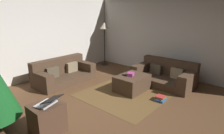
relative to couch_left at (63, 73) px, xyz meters
name	(u,v)px	position (x,y,z in m)	size (l,w,h in m)	color
ground_plane	(110,111)	(-0.38, -2.25, -0.27)	(6.40, 6.40, 0.00)	brown
rear_partition	(33,38)	(-0.38, 0.89, 1.03)	(6.40, 0.12, 2.60)	silver
corner_partition	(176,36)	(2.76, -2.25, 1.03)	(0.12, 6.40, 2.60)	silver
couch_left	(63,73)	(0.00, 0.00, 0.00)	(1.80, 0.93, 0.71)	#473323
couch_right	(165,75)	(1.88, -2.39, 0.00)	(0.97, 1.68, 0.70)	#473323
ottoman	(132,83)	(0.82, -1.96, -0.06)	(0.88, 0.66, 0.42)	#473323
gift_box	(131,74)	(0.78, -1.93, 0.19)	(0.22, 0.15, 0.09)	#B23F8C
tv_remote	(125,75)	(0.70, -1.81, 0.16)	(0.05, 0.16, 0.02)	black
side_table	(47,119)	(-1.64, -1.94, 0.00)	(0.52, 0.44, 0.54)	#4C3323
laptop	(48,102)	(-1.62, -2.00, 0.32)	(0.44, 0.46, 0.17)	silver
book_stack	(160,98)	(0.77, -2.83, -0.21)	(0.28, 0.24, 0.11)	#2D5193
corner_lamp	(104,29)	(2.24, 0.40, 1.16)	(0.36, 0.36, 1.68)	black
area_rug	(132,90)	(0.82, -1.96, -0.26)	(2.60, 2.00, 0.01)	brown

